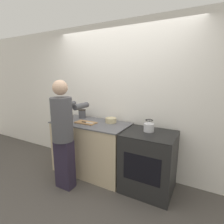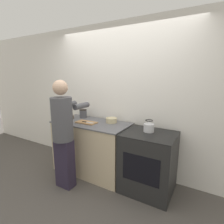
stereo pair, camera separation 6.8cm
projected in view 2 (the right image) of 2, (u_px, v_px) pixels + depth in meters
The scene contains 11 objects.
ground_plane at pixel (100, 187), 2.75m from camera, with size 12.00×12.00×0.00m, color #4C4742.
wall_back at pixel (121, 99), 3.08m from camera, with size 8.00×0.05×2.60m.
counter at pixel (92, 147), 3.12m from camera, with size 1.33×0.68×0.92m.
oven at pixel (148, 162), 2.60m from camera, with size 0.74×0.64×0.91m.
person at pixel (63, 131), 2.60m from camera, with size 0.35×0.59×1.66m.
cutting_board at pixel (86, 122), 2.98m from camera, with size 0.36×0.19×0.02m.
knife at pixel (87, 122), 2.94m from camera, with size 0.22×0.04×0.01m.
kettle at pixel (149, 127), 2.56m from camera, with size 0.15×0.15×0.18m.
bowl_prep at pixel (70, 117), 3.27m from camera, with size 0.17×0.17×0.06m.
bowl_mixing at pixel (111, 120), 2.99m from camera, with size 0.19×0.19×0.08m.
canister_jar at pixel (83, 114), 3.33m from camera, with size 0.14×0.14×0.16m.
Camera 2 is at (1.40, -2.01, 1.73)m, focal length 28.00 mm.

